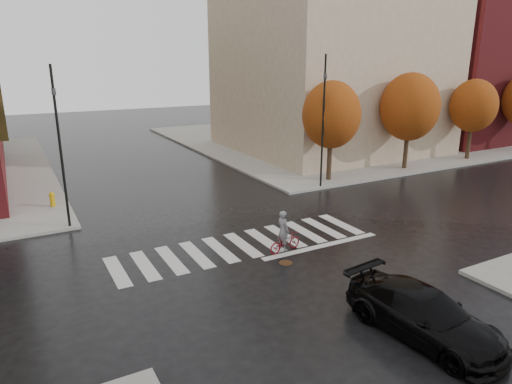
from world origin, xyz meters
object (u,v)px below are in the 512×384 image
traffic_light_nw (59,137)px  traffic_light_ne (324,112)px  cyclist (284,238)px  fire_hydrant (52,198)px  sedan (423,314)px

traffic_light_nw → traffic_light_ne: (15.00, 0.00, 0.34)m
cyclist → fire_hydrant: cyclist is taller
sedan → cyclist: (-0.31, 7.21, -0.09)m
cyclist → fire_hydrant: 13.65m
sedan → traffic_light_ne: (7.00, 14.51, 4.12)m
cyclist → fire_hydrant: (-8.08, 11.00, -0.03)m
traffic_light_nw → traffic_light_ne: traffic_light_ne is taller
sedan → traffic_light_nw: 16.99m
sedan → traffic_light_nw: bearing=112.4°
traffic_light_ne → fire_hydrant: size_ratio=9.76×
sedan → traffic_light_ne: size_ratio=0.62×
traffic_light_ne → traffic_light_nw: bearing=-15.0°
traffic_light_ne → sedan: bearing=49.2°
cyclist → traffic_light_nw: (-7.69, 7.30, 3.87)m
fire_hydrant → sedan: bearing=-65.3°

